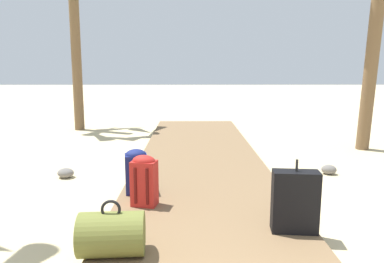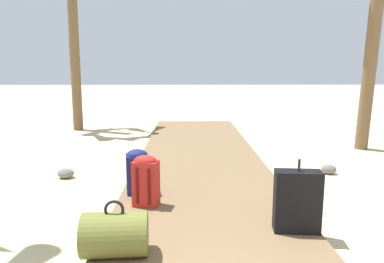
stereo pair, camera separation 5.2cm
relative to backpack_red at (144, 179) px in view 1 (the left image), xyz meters
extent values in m
plane|color=#CCB789|center=(0.69, 0.67, -0.38)|extent=(60.00, 60.00, 0.00)
cube|color=brown|center=(0.69, 1.65, -0.34)|extent=(2.08, 9.81, 0.08)
cube|color=red|center=(0.00, 0.00, -0.05)|extent=(0.31, 0.25, 0.51)
ellipsoid|color=red|center=(0.00, 0.00, 0.21)|extent=(0.30, 0.24, 0.14)
cylinder|color=#5B110F|center=(-0.09, -0.08, -0.05)|extent=(0.04, 0.04, 0.41)
cylinder|color=#5B110F|center=(0.05, -0.11, -0.05)|extent=(0.04, 0.04, 0.41)
cylinder|color=olive|center=(-0.13, -1.12, -0.12)|extent=(0.56, 0.41, 0.37)
torus|color=black|center=(-0.13, -1.12, 0.10)|extent=(0.17, 0.03, 0.16)
cube|color=black|center=(1.50, -0.67, -0.01)|extent=(0.44, 0.23, 0.59)
cylinder|color=black|center=(1.50, -0.67, 0.34)|extent=(0.02, 0.02, 0.11)
cube|color=navy|center=(-0.15, 0.43, -0.06)|extent=(0.31, 0.28, 0.48)
ellipsoid|color=navy|center=(-0.15, 0.43, 0.18)|extent=(0.29, 0.27, 0.13)
cylinder|color=black|center=(-0.20, 0.30, -0.06)|extent=(0.04, 0.04, 0.39)
cylinder|color=black|center=(-0.07, 0.33, -0.06)|extent=(0.04, 0.04, 0.39)
cylinder|color=brown|center=(3.98, 3.10, 1.61)|extent=(0.25, 0.47, 4.00)
cylinder|color=brown|center=(-2.39, 5.60, 1.65)|extent=(0.25, 0.31, 4.07)
ellipsoid|color=slate|center=(-1.34, 1.31, -0.31)|extent=(0.31, 0.30, 0.14)
ellipsoid|color=slate|center=(2.65, 1.46, -0.31)|extent=(0.26, 0.23, 0.15)
camera|label=1|loc=(0.51, -3.92, 1.23)|focal=34.03mm
camera|label=2|loc=(0.46, -3.92, 1.23)|focal=34.03mm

